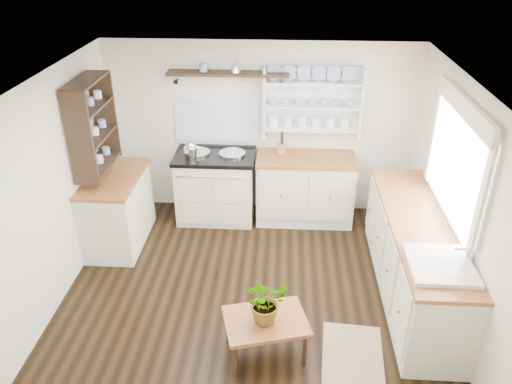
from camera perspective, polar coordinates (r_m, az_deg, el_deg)
floor at (r=5.53m, az=-0.55°, el=-11.32°), size 4.00×3.80×0.01m
wall_back at (r=6.61m, az=0.55°, el=7.16°), size 4.00×0.02×2.30m
wall_right at (r=5.16m, az=22.15°, el=-1.45°), size 0.02×3.80×2.30m
wall_left at (r=5.39m, az=-22.32°, el=-0.16°), size 0.02×3.80×2.30m
ceiling at (r=4.44m, az=-0.69°, el=12.23°), size 4.00×3.80×0.01m
window at (r=5.09m, az=21.97°, el=3.46°), size 0.08×1.55×1.22m
aga_cooker at (r=6.64m, az=-4.60°, el=0.74°), size 1.03×0.72×0.96m
back_cabinets at (r=6.62m, az=5.59°, el=0.50°), size 1.27×0.63×0.90m
right_cabinets at (r=5.50m, az=17.59°, el=-7.12°), size 0.62×2.43×0.90m
belfast_sink at (r=4.73m, az=20.10°, el=-8.96°), size 0.55×0.60×0.45m
left_cabinets at (r=6.33m, az=-15.54°, el=-1.87°), size 0.62×1.13×0.90m
plate_rack at (r=6.44m, az=6.43°, el=10.25°), size 1.20×0.22×0.90m
high_shelf at (r=6.29m, az=-3.22°, el=13.30°), size 1.50×0.29×0.16m
left_shelving at (r=5.93m, az=-18.18°, el=7.34°), size 0.28×0.80×1.05m
kettle at (r=6.33m, az=-7.46°, el=4.86°), size 0.17×0.17×0.21m
utensil_crock at (r=6.46m, az=2.87°, el=4.96°), size 0.11×0.11×0.13m
center_table at (r=4.65m, az=1.11°, el=-14.79°), size 0.84×0.69×0.40m
potted_plant at (r=4.48m, az=1.14°, el=-12.38°), size 0.50×0.49×0.42m
floor_rug at (r=4.92m, az=10.98°, el=-18.09°), size 0.62×0.89×0.02m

